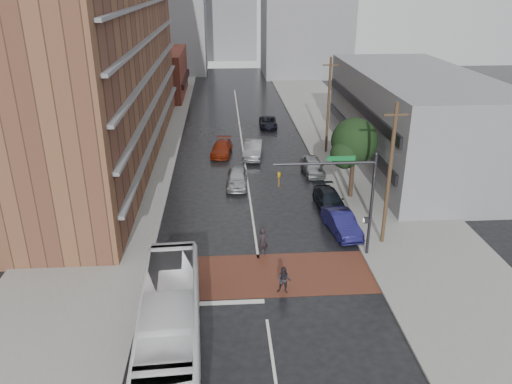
{
  "coord_description": "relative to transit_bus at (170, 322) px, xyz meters",
  "views": [
    {
      "loc": [
        -2.11,
        -26.11,
        17.03
      ],
      "look_at": [
        0.06,
        5.55,
        3.5
      ],
      "focal_mm": 35.0,
      "sensor_mm": 36.0,
      "label": 1
    }
  ],
  "objects": [
    {
      "name": "utility_pole_far",
      "position": [
        13.73,
        30.03,
        3.49
      ],
      "size": [
        1.6,
        0.26,
        10.0
      ],
      "color": "#473321",
      "rests_on": "ground"
    },
    {
      "name": "crosswalk",
      "position": [
        4.93,
        6.53,
        -1.64
      ],
      "size": [
        14.0,
        5.0,
        0.02
      ],
      "primitive_type": "cube",
      "color": "brown",
      "rests_on": "ground"
    },
    {
      "name": "distant_tower_center",
      "position": [
        4.93,
        101.03,
        10.35
      ],
      "size": [
        12.0,
        10.0,
        24.0
      ],
      "primitive_type": "cube",
      "color": "slate",
      "rests_on": "ground"
    },
    {
      "name": "pedestrian_b",
      "position": [
        6.15,
        4.53,
        -0.81
      ],
      "size": [
        0.97,
        0.86,
        1.68
      ],
      "primitive_type": "imported",
      "rotation": [
        0.0,
        0.0,
        -0.31
      ],
      "color": "black",
      "rests_on": "ground"
    },
    {
      "name": "utility_pole_near",
      "position": [
        13.73,
        10.03,
        3.49
      ],
      "size": [
        1.6,
        0.26,
        10.0
      ],
      "color": "#473321",
      "rests_on": "ground"
    },
    {
      "name": "sidewalk_east",
      "position": [
        16.43,
        31.03,
        -1.58
      ],
      "size": [
        9.0,
        90.0,
        0.15
      ],
      "primitive_type": "cube",
      "color": "gray",
      "rests_on": "ground"
    },
    {
      "name": "car_travel_b",
      "position": [
        5.88,
        28.99,
        -0.8
      ],
      "size": [
        2.5,
        5.35,
        1.7
      ],
      "primitive_type": "imported",
      "rotation": [
        0.0,
        0.0,
        -0.14
      ],
      "color": "#95969C",
      "rests_on": "ground"
    },
    {
      "name": "ground",
      "position": [
        4.93,
        6.03,
        -1.65
      ],
      "size": [
        160.0,
        160.0,
        0.0
      ],
      "primitive_type": "plane",
      "color": "black",
      "rests_on": "ground"
    },
    {
      "name": "apartment_block",
      "position": [
        -9.07,
        30.03,
        12.35
      ],
      "size": [
        10.0,
        44.0,
        28.0
      ],
      "primitive_type": "cube",
      "color": "brown",
      "rests_on": "ground"
    },
    {
      "name": "car_travel_a",
      "position": [
        3.94,
        21.27,
        -0.87
      ],
      "size": [
        2.14,
        4.69,
        1.56
      ],
      "primitive_type": "imported",
      "rotation": [
        0.0,
        0.0,
        -0.07
      ],
      "color": "#AFB3B7",
      "rests_on": "ground"
    },
    {
      "name": "storefront_west",
      "position": [
        -7.07,
        60.03,
        1.85
      ],
      "size": [
        8.0,
        16.0,
        7.0
      ],
      "primitive_type": "cube",
      "color": "maroon",
      "rests_on": "ground"
    },
    {
      "name": "street_tree",
      "position": [
        13.45,
        18.06,
        3.08
      ],
      "size": [
        4.2,
        4.1,
        6.9
      ],
      "color": "#332319",
      "rests_on": "ground"
    },
    {
      "name": "car_travel_c",
      "position": [
        2.62,
        30.14,
        -0.95
      ],
      "size": [
        2.6,
        5.04,
        1.4
      ],
      "primitive_type": "imported",
      "rotation": [
        0.0,
        0.0,
        -0.14
      ],
      "color": "maroon",
      "rests_on": "ground"
    },
    {
      "name": "building_east",
      "position": [
        21.43,
        26.03,
        2.85
      ],
      "size": [
        11.0,
        26.0,
        9.0
      ],
      "primitive_type": "cube",
      "color": "slate",
      "rests_on": "ground"
    },
    {
      "name": "suv_travel",
      "position": [
        8.48,
        40.35,
        -1.02
      ],
      "size": [
        2.23,
        4.61,
        1.26
      ],
      "primitive_type": "imported",
      "rotation": [
        0.0,
        0.0,
        -0.03
      ],
      "color": "black",
      "rests_on": "ground"
    },
    {
      "name": "sidewalk_west",
      "position": [
        -6.57,
        31.03,
        -1.58
      ],
      "size": [
        9.0,
        90.0,
        0.15
      ],
      "primitive_type": "cube",
      "color": "gray",
      "rests_on": "ground"
    },
    {
      "name": "pedestrian_a",
      "position": [
        5.29,
        9.03,
        -0.69
      ],
      "size": [
        0.79,
        0.61,
        1.92
      ],
      "primitive_type": "imported",
      "rotation": [
        0.0,
        0.0,
        0.23
      ],
      "color": "black",
      "rests_on": "ground"
    },
    {
      "name": "car_parked_near",
      "position": [
        11.23,
        11.78,
        -0.87
      ],
      "size": [
        2.31,
        4.93,
        1.56
      ],
      "primitive_type": "imported",
      "rotation": [
        0.0,
        0.0,
        0.14
      ],
      "color": "#17164F",
      "rests_on": "ground"
    },
    {
      "name": "car_parked_mid",
      "position": [
        11.23,
        16.03,
        -0.93
      ],
      "size": [
        2.3,
        5.06,
        1.44
      ],
      "primitive_type": "imported",
      "rotation": [
        0.0,
        0.0,
        0.06
      ],
      "color": "black",
      "rests_on": "ground"
    },
    {
      "name": "signal_mast",
      "position": [
        10.78,
        8.53,
        3.08
      ],
      "size": [
        6.5,
        0.3,
        7.2
      ],
      "color": "#2D2D33",
      "rests_on": "ground"
    },
    {
      "name": "transit_bus",
      "position": [
        0.0,
        0.0,
        0.0
      ],
      "size": [
        3.34,
        11.99,
        3.31
      ],
      "primitive_type": "imported",
      "rotation": [
        0.0,
        0.0,
        0.05
      ],
      "color": "white",
      "rests_on": "ground"
    },
    {
      "name": "car_parked_far",
      "position": [
        11.23,
        23.9,
        -0.88
      ],
      "size": [
        1.89,
        4.55,
        1.54
      ],
      "primitive_type": "imported",
      "rotation": [
        0.0,
        0.0,
        0.01
      ],
      "color": "#9EA1A5",
      "rests_on": "ground"
    }
  ]
}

